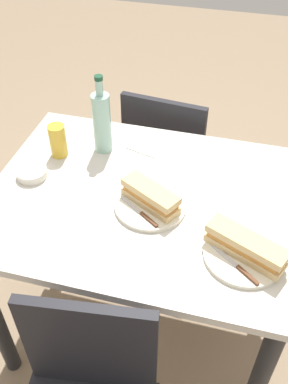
# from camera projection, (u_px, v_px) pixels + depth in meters

# --- Properties ---
(ground_plane) EXTENTS (8.00, 8.00, 0.00)m
(ground_plane) POSITION_uv_depth(u_px,v_px,m) (144.00, 318.00, 2.01)
(ground_plane) COLOR #8C755B
(dining_table) EXTENTS (1.07, 0.82, 0.77)m
(dining_table) POSITION_uv_depth(u_px,v_px,m) (144.00, 222.00, 1.58)
(dining_table) COLOR beige
(dining_table) RESTS_ON ground
(chair_near) EXTENTS (0.44, 0.44, 0.85)m
(chair_near) POSITION_uv_depth(u_px,v_px,m) (168.00, 156.00, 2.13)
(chair_near) COLOR black
(chair_near) RESTS_ON ground
(plate_near) EXTENTS (0.24, 0.24, 0.01)m
(plate_near) POSITION_uv_depth(u_px,v_px,m) (150.00, 205.00, 1.45)
(plate_near) COLOR silver
(plate_near) RESTS_ON dining_table
(baguette_sandwich_near) EXTENTS (0.21, 0.16, 0.07)m
(baguette_sandwich_near) POSITION_uv_depth(u_px,v_px,m) (150.00, 196.00, 1.42)
(baguette_sandwich_near) COLOR #DBB77A
(baguette_sandwich_near) RESTS_ON plate_near
(knife_near) EXTENTS (0.15, 0.11, 0.01)m
(knife_near) POSITION_uv_depth(u_px,v_px,m) (141.00, 213.00, 1.41)
(knife_near) COLOR silver
(knife_near) RESTS_ON plate_near
(plate_far) EXTENTS (0.24, 0.24, 0.01)m
(plate_far) POSITION_uv_depth(u_px,v_px,m) (244.00, 255.00, 1.29)
(plate_far) COLOR silver
(plate_far) RESTS_ON dining_table
(baguette_sandwich_far) EXTENTS (0.25, 0.17, 0.07)m
(baguette_sandwich_far) POSITION_uv_depth(u_px,v_px,m) (246.00, 246.00, 1.26)
(baguette_sandwich_far) COLOR #DBB77A
(baguette_sandwich_far) RESTS_ON plate_far
(knife_far) EXTENTS (0.15, 0.12, 0.01)m
(knife_far) POSITION_uv_depth(u_px,v_px,m) (238.00, 267.00, 1.25)
(knife_far) COLOR silver
(knife_far) RESTS_ON plate_far
(water_bottle) EXTENTS (0.07, 0.07, 0.31)m
(water_bottle) POSITION_uv_depth(u_px,v_px,m) (102.00, 122.00, 1.61)
(water_bottle) COLOR #99C6B7
(water_bottle) RESTS_ON dining_table
(beer_glass) EXTENTS (0.06, 0.06, 0.13)m
(beer_glass) POSITION_uv_depth(u_px,v_px,m) (58.00, 141.00, 1.62)
(beer_glass) COLOR gold
(beer_glass) RESTS_ON dining_table
(olive_bowl) EXTENTS (0.11, 0.11, 0.03)m
(olive_bowl) POSITION_uv_depth(u_px,v_px,m) (31.00, 174.00, 1.56)
(olive_bowl) COLOR silver
(olive_bowl) RESTS_ON dining_table
(paper_napkin) EXTENTS (0.17, 0.17, 0.00)m
(paper_napkin) POSITION_uv_depth(u_px,v_px,m) (148.00, 143.00, 1.71)
(paper_napkin) COLOR white
(paper_napkin) RESTS_ON dining_table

